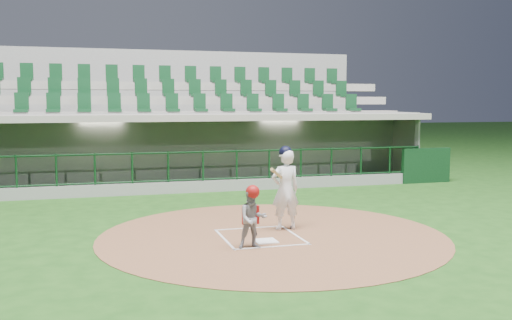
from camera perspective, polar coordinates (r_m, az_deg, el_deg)
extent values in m
plane|color=#194413|center=(12.06, 0.01, -7.44)|extent=(120.00, 120.00, 0.00)
cylinder|color=brown|center=(11.96, 1.67, -7.53)|extent=(7.20, 7.20, 0.01)
cube|color=white|center=(11.41, 0.99, -8.10)|extent=(0.43, 0.43, 0.02)
cube|color=white|center=(11.60, -3.18, -7.90)|extent=(0.05, 1.80, 0.01)
cube|color=white|center=(12.01, 3.88, -7.43)|extent=(0.05, 1.80, 0.01)
cube|color=white|center=(12.58, -0.69, -6.82)|extent=(1.55, 0.05, 0.01)
cube|color=white|center=(10.99, 1.68, -8.66)|extent=(1.55, 0.05, 0.01)
cube|color=gray|center=(19.35, -6.13, -4.13)|extent=(15.00, 3.00, 0.10)
cube|color=slate|center=(20.73, -6.93, 0.42)|extent=(15.00, 0.20, 2.70)
cube|color=#B5B0A0|center=(20.60, -6.89, 1.08)|extent=(13.50, 0.04, 0.90)
cube|color=slate|center=(21.73, 13.71, 0.54)|extent=(0.20, 3.00, 2.70)
cube|color=gray|center=(18.83, -6.09, 4.32)|extent=(15.40, 3.50, 0.20)
cube|color=gray|center=(17.73, -5.30, -2.73)|extent=(15.00, 0.15, 0.40)
cube|color=black|center=(17.57, -5.34, 2.36)|extent=(15.00, 0.01, 0.95)
cube|color=brown|center=(20.33, -6.65, -2.87)|extent=(12.75, 0.40, 0.45)
cube|color=white|center=(18.80, -15.28, 3.75)|extent=(1.30, 0.35, 0.04)
cube|color=white|center=(19.81, 2.39, 4.04)|extent=(1.30, 0.35, 0.04)
cube|color=black|center=(20.54, 16.63, -0.53)|extent=(1.80, 0.18, 1.20)
imported|color=#A01911|center=(19.70, -18.72, -1.44)|extent=(1.19, 0.73, 1.79)
imported|color=maroon|center=(19.77, -10.03, -1.24)|extent=(1.12, 0.74, 1.77)
imported|color=#A91215|center=(20.19, -2.28, -0.92)|extent=(1.04, 0.86, 1.83)
imported|color=#9C1410|center=(21.23, 4.81, -0.53)|extent=(1.84, 1.14, 1.89)
cube|color=slate|center=(22.34, -7.61, 1.56)|extent=(17.00, 6.50, 2.50)
cube|color=gray|center=(20.80, -7.04, 4.44)|extent=(16.60, 0.95, 0.30)
cube|color=gray|center=(21.74, -7.45, 5.94)|extent=(16.60, 0.95, 0.30)
cube|color=gray|center=(22.68, -7.83, 7.31)|extent=(16.60, 0.95, 0.30)
cube|color=gray|center=(25.60, -8.75, 5.15)|extent=(17.00, 0.25, 5.05)
imported|color=white|center=(12.33, 2.95, -2.98)|extent=(0.66, 0.46, 1.74)
sphere|color=black|center=(12.24, 2.97, 0.77)|extent=(0.28, 0.28, 0.28)
cylinder|color=#A4864B|center=(11.97, 2.22, -1.47)|extent=(0.58, 0.79, 0.39)
imported|color=gray|center=(10.78, -0.34, -5.90)|extent=(0.57, 0.46, 1.13)
sphere|color=maroon|center=(10.69, -0.34, -3.21)|extent=(0.26, 0.26, 0.26)
cube|color=#B31313|center=(10.91, -0.55, -5.52)|extent=(0.32, 0.10, 0.35)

